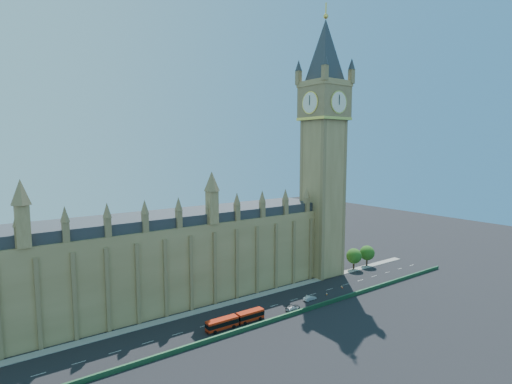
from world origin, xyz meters
TOP-DOWN VIEW (x-y plane):
  - ground at (0.00, 0.00)m, footprint 400.00×400.00m
  - palace_westminster at (-25.00, 22.00)m, footprint 120.00×20.00m
  - elizabeth_tower at (38.00, 13.99)m, footprint 20.59×20.59m
  - bridge_parapet at (0.00, -9.00)m, footprint 160.00×0.60m
  - kerb_north at (0.00, 9.50)m, footprint 160.00×3.00m
  - tree_east_near at (52.22, 10.08)m, footprint 6.00×6.00m
  - tree_east_far at (60.22, 10.08)m, footprint 6.00×6.00m
  - red_bus at (-13.13, -4.75)m, footprint 17.51×2.98m
  - car_grey at (6.52, -5.70)m, footprint 4.72×1.93m
  - car_silver at (15.67, -3.33)m, footprint 4.47×1.59m
  - car_white at (6.26, -5.98)m, footprint 4.60×1.96m
  - cone_a at (23.47, -3.14)m, footprint 0.55×0.55m
  - cone_b at (16.93, -0.52)m, footprint 0.58×0.58m
  - cone_c at (32.81, -1.00)m, footprint 0.50×0.50m
  - cone_d at (32.35, -1.91)m, footprint 0.50×0.50m

SIDE VIEW (x-z plane):
  - ground at x=0.00m, z-range 0.00..0.00m
  - kerb_north at x=0.00m, z-range 0.00..0.16m
  - cone_c at x=32.81m, z-range 0.00..0.62m
  - cone_b at x=16.93m, z-range 0.00..0.72m
  - cone_d at x=32.35m, z-range 0.00..0.73m
  - cone_a at x=23.47m, z-range -0.01..0.75m
  - bridge_parapet at x=0.00m, z-range 0.00..1.20m
  - car_white at x=6.26m, z-range 0.00..1.32m
  - car_silver at x=15.67m, z-range 0.00..1.47m
  - car_grey at x=6.52m, z-range 0.00..1.60m
  - red_bus at x=-13.13m, z-range 0.08..3.05m
  - tree_east_near at x=52.22m, z-range 1.39..9.89m
  - tree_east_far at x=60.22m, z-range 1.39..9.89m
  - palace_westminster at x=-25.00m, z-range -0.14..27.86m
  - elizabeth_tower at x=38.00m, z-range 2.06..107.06m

